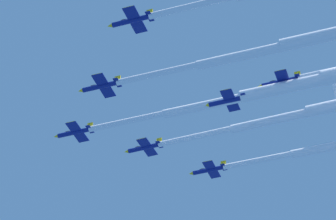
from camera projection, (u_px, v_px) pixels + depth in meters
name	position (u px, v px, depth m)	size (l,w,h in m)	color
jet_lead	(292.00, 85.00, 182.67)	(80.34, 39.31, 3.76)	navy
jet_port_inner	(336.00, 33.00, 169.12)	(79.81, 38.75, 3.74)	navy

